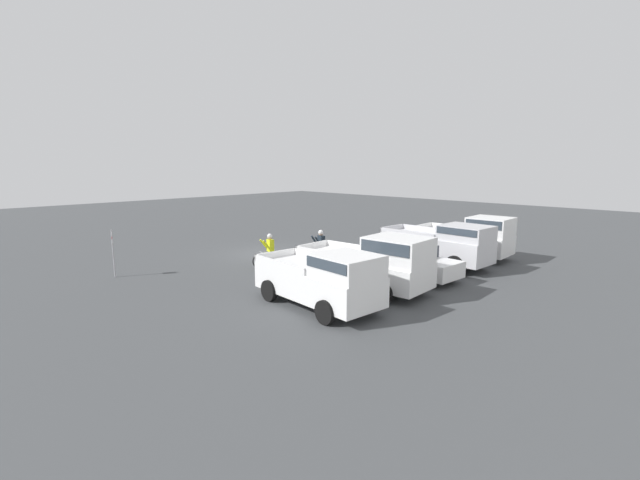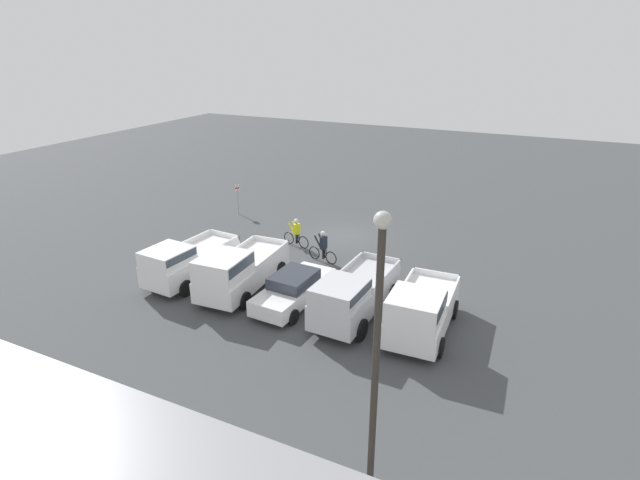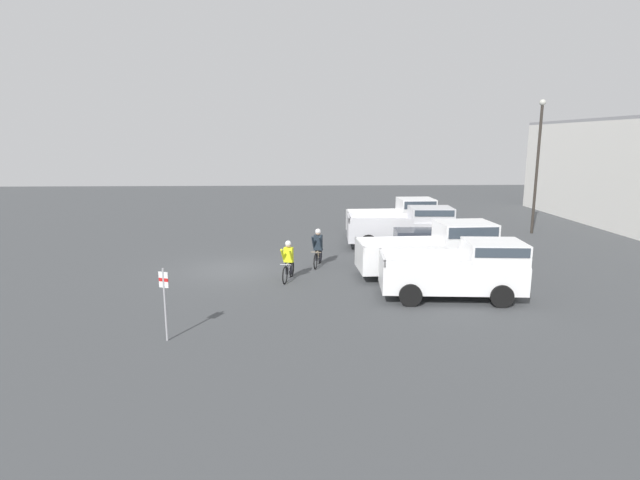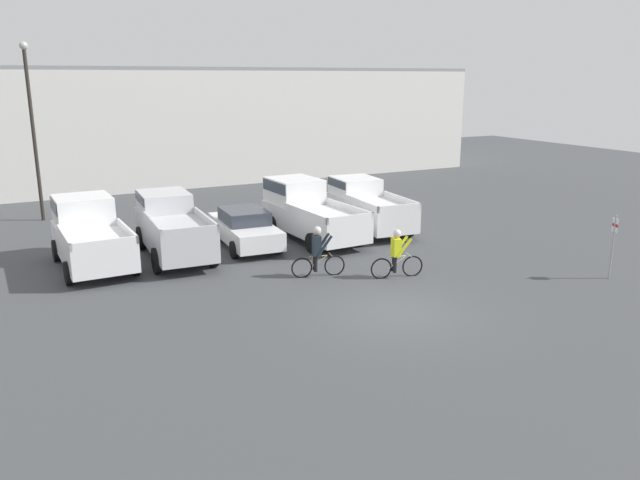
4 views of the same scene
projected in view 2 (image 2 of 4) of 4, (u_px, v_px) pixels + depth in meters
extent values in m
plane|color=#424447|center=(342.00, 236.00, 29.57)|extent=(80.00, 80.00, 0.00)
cube|color=white|center=(422.00, 312.00, 19.65)|extent=(2.20, 4.94, 0.95)
cube|color=white|center=(415.00, 308.00, 18.05)|extent=(1.95, 2.01, 0.96)
cube|color=#333D47|center=(416.00, 303.00, 17.97)|extent=(2.01, 1.86, 0.42)
cube|color=white|center=(454.00, 292.00, 19.89)|extent=(0.17, 2.93, 0.25)
cube|color=white|center=(405.00, 283.00, 20.62)|extent=(0.17, 2.93, 0.25)
cube|color=white|center=(436.00, 274.00, 21.47)|extent=(2.06, 0.14, 0.25)
cylinder|color=black|center=(440.00, 347.00, 18.14)|extent=(0.24, 0.77, 0.77)
cylinder|color=black|center=(386.00, 335.00, 18.91)|extent=(0.24, 0.77, 0.77)
cylinder|color=black|center=(454.00, 309.00, 20.72)|extent=(0.24, 0.77, 0.77)
cylinder|color=black|center=(406.00, 300.00, 21.48)|extent=(0.24, 0.77, 0.77)
cube|color=silver|center=(357.00, 295.00, 20.75)|extent=(2.18, 5.44, 1.05)
cube|color=silver|center=(340.00, 292.00, 19.11)|extent=(1.87, 2.23, 0.70)
cube|color=#333D47|center=(340.00, 288.00, 19.05)|extent=(1.91, 2.06, 0.31)
cube|color=silver|center=(387.00, 275.00, 20.98)|extent=(0.24, 3.21, 0.25)
cube|color=silver|center=(348.00, 267.00, 21.79)|extent=(0.24, 3.21, 0.25)
cube|color=silver|center=(381.00, 258.00, 22.67)|extent=(1.92, 0.17, 0.25)
cylinder|color=black|center=(361.00, 330.00, 19.15)|extent=(0.26, 0.89, 0.88)
cylinder|color=black|center=(317.00, 317.00, 19.99)|extent=(0.26, 0.89, 0.88)
cylinder|color=black|center=(392.00, 294.00, 21.87)|extent=(0.26, 0.89, 0.88)
cylinder|color=black|center=(352.00, 284.00, 22.71)|extent=(0.26, 0.89, 0.88)
cube|color=white|center=(294.00, 291.00, 21.72)|extent=(2.01, 4.65, 0.68)
cube|color=#2D333D|center=(294.00, 279.00, 21.50)|extent=(1.68, 2.14, 0.50)
cylinder|color=black|center=(293.00, 317.00, 20.26)|extent=(0.22, 0.66, 0.65)
cylinder|color=black|center=(259.00, 307.00, 21.04)|extent=(0.22, 0.66, 0.65)
cylinder|color=black|center=(327.00, 288.00, 22.63)|extent=(0.22, 0.66, 0.65)
cylinder|color=black|center=(295.00, 280.00, 23.40)|extent=(0.22, 0.66, 0.65)
cube|color=white|center=(244.00, 272.00, 23.05)|extent=(2.29, 5.56, 0.92)
cube|color=white|center=(223.00, 267.00, 21.29)|extent=(1.96, 2.28, 0.99)
cube|color=#333D47|center=(223.00, 262.00, 21.21)|extent=(2.01, 2.10, 0.44)
cube|color=white|center=(273.00, 255.00, 23.43)|extent=(0.24, 3.28, 0.25)
cube|color=white|center=(238.00, 249.00, 24.11)|extent=(0.24, 3.28, 0.25)
cube|color=white|center=(271.00, 240.00, 25.14)|extent=(2.02, 0.18, 0.25)
cylinder|color=black|center=(245.00, 300.00, 21.40)|extent=(0.26, 0.79, 0.78)
cylinder|color=black|center=(205.00, 292.00, 22.12)|extent=(0.26, 0.79, 0.78)
cylinder|color=black|center=(280.00, 269.00, 24.30)|extent=(0.26, 0.79, 0.78)
cylinder|color=black|center=(244.00, 263.00, 25.02)|extent=(0.26, 0.79, 0.78)
cube|color=white|center=(192.00, 262.00, 23.95)|extent=(2.30, 5.07, 0.98)
cube|color=white|center=(167.00, 257.00, 22.44)|extent=(1.92, 2.10, 0.74)
cube|color=#333D47|center=(167.00, 254.00, 22.38)|extent=(1.97, 1.95, 0.33)
cube|color=white|center=(220.00, 247.00, 24.09)|extent=(0.31, 2.96, 0.25)
cube|color=white|center=(191.00, 240.00, 24.95)|extent=(0.31, 2.96, 0.25)
cube|color=white|center=(224.00, 235.00, 25.68)|extent=(1.93, 0.23, 0.25)
cylinder|color=black|center=(185.00, 288.00, 22.45)|extent=(0.28, 0.80, 0.78)
cylinder|color=black|center=(155.00, 279.00, 23.34)|extent=(0.28, 0.80, 0.78)
cylinder|color=black|center=(229.00, 264.00, 24.91)|extent=(0.28, 0.80, 0.78)
cylinder|color=black|center=(200.00, 256.00, 25.80)|extent=(0.28, 0.80, 0.78)
torus|color=black|center=(289.00, 238.00, 28.31)|extent=(0.71, 0.21, 0.71)
torus|color=black|center=(304.00, 242.00, 27.69)|extent=(0.71, 0.21, 0.71)
cylinder|color=silver|center=(296.00, 237.00, 27.93)|extent=(0.56, 0.16, 0.38)
cylinder|color=silver|center=(296.00, 234.00, 27.86)|extent=(0.59, 0.17, 0.04)
cylinder|color=silver|center=(299.00, 238.00, 27.83)|extent=(0.04, 0.04, 0.35)
cylinder|color=silver|center=(291.00, 232.00, 28.09)|extent=(0.13, 0.45, 0.02)
cylinder|color=black|center=(297.00, 239.00, 27.82)|extent=(0.14, 0.14, 0.53)
cylinder|color=black|center=(299.00, 238.00, 27.95)|extent=(0.14, 0.14, 0.53)
cube|color=yellow|center=(297.00, 229.00, 27.71)|extent=(0.31, 0.40, 0.59)
cylinder|color=yellow|center=(292.00, 229.00, 27.71)|extent=(0.54, 0.21, 0.65)
cylinder|color=yellow|center=(296.00, 227.00, 27.96)|extent=(0.54, 0.21, 0.65)
sphere|color=tan|center=(296.00, 222.00, 27.57)|extent=(0.22, 0.22, 0.22)
sphere|color=silver|center=(296.00, 221.00, 27.55)|extent=(0.24, 0.24, 0.24)
torus|color=black|center=(314.00, 253.00, 26.37)|extent=(0.70, 0.21, 0.70)
torus|color=black|center=(331.00, 258.00, 25.73)|extent=(0.70, 0.21, 0.70)
cylinder|color=tan|center=(323.00, 252.00, 25.99)|extent=(0.57, 0.16, 0.37)
cylinder|color=tan|center=(323.00, 249.00, 25.91)|extent=(0.60, 0.17, 0.04)
cylinder|color=tan|center=(326.00, 253.00, 25.87)|extent=(0.04, 0.04, 0.34)
cylinder|color=tan|center=(316.00, 246.00, 26.14)|extent=(0.13, 0.45, 0.02)
cylinder|color=black|center=(323.00, 254.00, 25.87)|extent=(0.14, 0.14, 0.52)
cylinder|color=black|center=(325.00, 253.00, 26.00)|extent=(0.14, 0.14, 0.52)
cube|color=#1E2833|center=(324.00, 243.00, 25.75)|extent=(0.31, 0.40, 0.67)
cylinder|color=#1E2833|center=(318.00, 243.00, 25.75)|extent=(0.55, 0.21, 0.72)
cylinder|color=#1E2833|center=(322.00, 241.00, 26.00)|extent=(0.55, 0.21, 0.72)
sphere|color=tan|center=(323.00, 234.00, 25.60)|extent=(0.23, 0.23, 0.23)
sphere|color=silver|center=(323.00, 233.00, 25.57)|extent=(0.25, 0.25, 0.25)
cylinder|color=#9E9EA3|center=(238.00, 199.00, 32.89)|extent=(0.06, 0.06, 2.10)
cube|color=white|center=(237.00, 188.00, 32.62)|extent=(0.13, 0.29, 0.45)
cube|color=red|center=(237.00, 188.00, 32.62)|extent=(0.13, 0.29, 0.10)
cylinder|color=#2D2823|center=(374.00, 389.00, 10.78)|extent=(0.16, 0.16, 7.52)
sphere|color=#B2B2A8|center=(383.00, 220.00, 9.33)|extent=(0.36, 0.36, 0.36)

